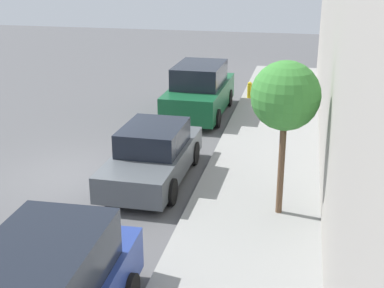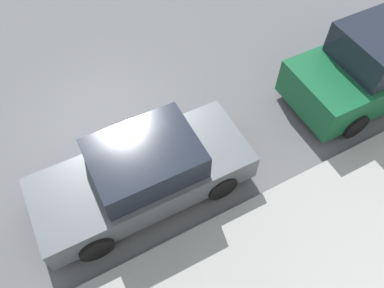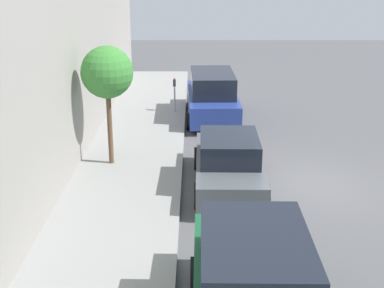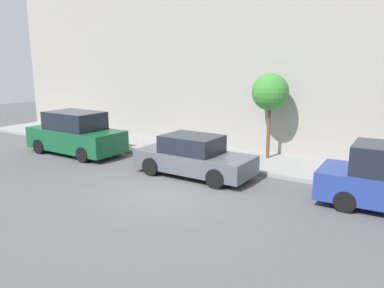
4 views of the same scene
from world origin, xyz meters
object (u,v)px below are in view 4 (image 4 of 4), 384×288
(street_tree, at_px, (270,93))
(fire_hydrant, at_px, (71,133))
(parked_sedan_second, at_px, (194,157))
(parked_suv_third, at_px, (76,134))

(street_tree, height_order, fire_hydrant, street_tree)
(parked_sedan_second, bearing_deg, fire_hydrant, 79.31)
(parked_sedan_second, xyz_separation_m, fire_hydrant, (1.67, 8.87, -0.23))
(fire_hydrant, bearing_deg, parked_suv_third, -125.15)
(parked_sedan_second, height_order, parked_suv_third, parked_suv_third)
(parked_sedan_second, relative_size, fire_hydrant, 6.55)
(parked_suv_third, height_order, fire_hydrant, parked_suv_third)
(parked_suv_third, relative_size, street_tree, 1.34)
(street_tree, distance_m, fire_hydrant, 10.88)
(fire_hydrant, bearing_deg, parked_sedan_second, -100.69)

